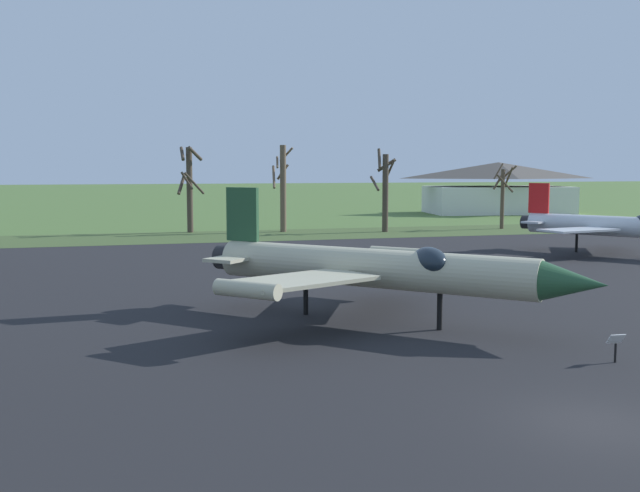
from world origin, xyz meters
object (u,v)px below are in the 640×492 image
(info_placard_rear_right, at_px, (616,344))
(jet_fighter_rear_center, at_px, (620,226))
(jet_fighter_rear_right, at_px, (379,268))
(visitor_building, at_px, (498,188))

(info_placard_rear_right, bearing_deg, jet_fighter_rear_center, 52.42)
(jet_fighter_rear_center, height_order, info_placard_rear_right, jet_fighter_rear_center)
(jet_fighter_rear_right, bearing_deg, visitor_building, 57.65)
(jet_fighter_rear_center, bearing_deg, visitor_building, 70.86)
(info_placard_rear_right, bearing_deg, visitor_building, 63.77)
(info_placard_rear_right, distance_m, visitor_building, 85.67)
(jet_fighter_rear_center, height_order, visitor_building, visitor_building)
(jet_fighter_rear_right, xyz_separation_m, visitor_building, (43.44, 68.58, 1.27))
(jet_fighter_rear_center, xyz_separation_m, jet_fighter_rear_right, (-25.99, -18.28, 0.15))
(jet_fighter_rear_right, distance_m, visitor_building, 81.19)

